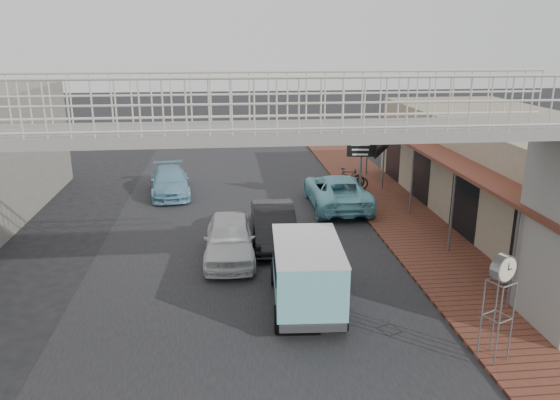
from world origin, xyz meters
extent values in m
plane|color=black|center=(0.00, 0.00, 0.00)|extent=(120.00, 120.00, 0.00)
cube|color=black|center=(0.00, 0.00, 0.01)|extent=(10.00, 60.00, 0.01)
cube|color=brown|center=(6.50, 3.00, 0.05)|extent=(3.00, 40.00, 0.10)
cube|color=gray|center=(11.00, 4.00, 2.00)|extent=(6.00, 18.00, 4.00)
cube|color=brown|center=(7.70, 4.00, 2.90)|extent=(1.80, 18.00, 0.12)
cube|color=silver|center=(8.05, 7.50, 3.30)|extent=(0.08, 2.60, 0.90)
cube|color=#B21914|center=(8.05, 1.00, 3.30)|extent=(0.08, 2.20, 0.80)
cube|color=gray|center=(0.00, -4.00, 5.12)|extent=(14.00, 2.00, 0.24)
cube|color=beige|center=(0.00, -3.05, 5.79)|extent=(14.00, 0.08, 1.10)
cube|color=beige|center=(0.00, -4.95, 5.79)|extent=(14.00, 0.08, 1.10)
imported|color=white|center=(-0.50, 1.37, 0.70)|extent=(1.79, 4.16, 1.40)
imported|color=black|center=(1.07, 2.62, 0.69)|extent=(1.50, 4.22, 1.39)
imported|color=#7ECDDB|center=(4.20, 6.67, 0.71)|extent=(2.39, 5.12, 1.42)
imported|color=#6FA5C1|center=(-3.16, 9.39, 0.61)|extent=(2.20, 4.40, 1.23)
cylinder|color=black|center=(0.79, -0.80, 0.35)|extent=(0.29, 0.72, 0.71)
cylinder|color=black|center=(2.37, -0.89, 0.35)|extent=(0.29, 0.72, 0.71)
cylinder|color=black|center=(0.63, -3.52, 0.35)|extent=(0.29, 0.72, 0.71)
cylinder|color=black|center=(2.21, -3.62, 0.35)|extent=(0.29, 0.72, 0.71)
cube|color=#7DD2D9|center=(1.48, -2.51, 1.19)|extent=(1.91, 3.34, 1.37)
cube|color=#7DD2D9|center=(1.60, -0.64, 0.96)|extent=(1.69, 1.01, 0.91)
cube|color=black|center=(1.48, -2.51, 1.57)|extent=(1.92, 2.73, 0.51)
cube|color=silver|center=(1.48, -2.51, 1.90)|extent=(1.93, 3.34, 0.06)
imported|color=black|center=(5.30, 9.14, 0.58)|extent=(1.93, 1.18, 0.96)
imported|color=black|center=(5.30, 9.35, 0.58)|extent=(1.66, 0.82, 0.96)
cylinder|color=#59595B|center=(5.00, -5.23, 1.05)|extent=(0.04, 0.04, 1.90)
cylinder|color=#59595B|center=(5.41, -5.04, 1.05)|extent=(0.04, 0.04, 1.90)
cylinder|color=#59595B|center=(5.19, -5.64, 1.05)|extent=(0.04, 0.04, 1.90)
cylinder|color=#59595B|center=(5.60, -5.45, 1.05)|extent=(0.04, 0.04, 1.90)
cylinder|color=silver|center=(5.30, -5.34, 2.32)|extent=(0.65, 0.46, 0.62)
cylinder|color=beige|center=(5.35, -5.44, 2.32)|extent=(0.50, 0.25, 0.54)
cylinder|color=beige|center=(5.25, -5.24, 2.32)|extent=(0.50, 0.25, 0.54)
cylinder|color=#59595B|center=(5.20, 6.68, 1.59)|extent=(0.10, 0.10, 2.98)
cube|color=black|center=(5.20, 6.65, 2.67)|extent=(1.23, 0.20, 0.92)
cone|color=black|center=(6.06, 6.55, 2.67)|extent=(0.74, 1.19, 1.13)
cube|color=white|center=(5.14, 6.62, 2.61)|extent=(0.82, 0.10, 0.62)
camera|label=1|loc=(-0.62, -15.60, 7.09)|focal=35.00mm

